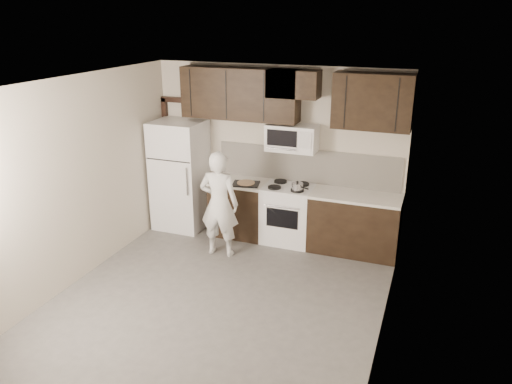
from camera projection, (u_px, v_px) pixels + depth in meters
The scene contains 14 objects.
floor at pixel (220, 298), 6.35m from camera, with size 4.50×4.50×0.00m, color #54514E.
back_wall at pixel (277, 152), 7.87m from camera, with size 4.00×4.00×0.00m, color beige.
ceiling at pixel (214, 83), 5.43m from camera, with size 4.50×4.50×0.00m, color white.
counter_run at pixel (307, 217), 7.70m from camera, with size 2.95×0.64×0.91m.
stove at pixel (288, 214), 7.80m from camera, with size 0.76×0.66×0.94m.
backsplash at pixel (307, 166), 7.75m from camera, with size 2.90×0.02×0.54m, color silver.
upper_cabinets at pixel (287, 95), 7.33m from camera, with size 3.48×0.35×0.78m.
microwave at pixel (292, 138), 7.50m from camera, with size 0.76×0.42×0.40m.
refrigerator at pixel (180, 175), 8.22m from camera, with size 0.80×0.76×1.80m.
door_trim at pixel (169, 148), 8.50m from camera, with size 0.50×0.08×2.12m.
saucepan at pixel (297, 187), 7.43m from camera, with size 0.28×0.18×0.16m.
baking_tray at pixel (246, 184), 7.73m from camera, with size 0.41×0.30×0.02m, color black.
pizza at pixel (246, 183), 7.73m from camera, with size 0.27×0.27×0.02m, color tan.
person at pixel (219, 204), 7.26m from camera, with size 0.58×0.38×1.60m, color white.
Camera 1 is at (2.36, -5.00, 3.43)m, focal length 35.00 mm.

